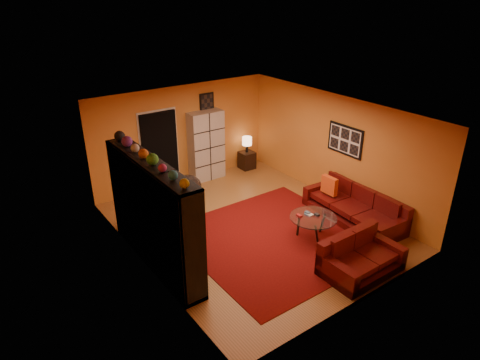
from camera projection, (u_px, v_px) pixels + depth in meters
floor at (251, 226)px, 9.49m from camera, size 6.00×6.00×0.00m
ceiling at (253, 112)px, 8.40m from camera, size 6.00×6.00×0.00m
wall_back at (183, 135)px, 11.16m from camera, size 6.00×0.00×6.00m
wall_front at (367, 235)px, 6.74m from camera, size 6.00×0.00×6.00m
wall_left at (141, 206)px, 7.62m from camera, size 0.00×6.00×6.00m
wall_right at (335, 148)px, 10.27m from camera, size 0.00×6.00×6.00m
rug at (275, 238)px, 9.03m from camera, size 3.60×3.60×0.01m
doorway at (160, 151)px, 10.88m from camera, size 0.95×0.10×2.04m
wall_art_right at (345, 140)px, 9.91m from camera, size 0.03×1.00×0.70m
wall_art_back at (207, 103)px, 11.23m from camera, size 0.42×0.03×0.52m
entertainment_unit at (153, 214)px, 7.85m from camera, size 0.45×3.00×2.10m
tv at (155, 215)px, 7.94m from camera, size 0.94×0.12×0.54m
sofa at (356, 207)px, 9.69m from camera, size 1.13×2.44×0.85m
loveseat at (358, 257)px, 7.94m from camera, size 1.51×0.91×0.85m
throw_pillow at (329, 185)px, 9.95m from camera, size 0.12×0.42×0.42m
coffee_table at (313, 219)px, 8.89m from camera, size 0.98×0.98×0.49m
storage_cabinet at (206, 146)px, 11.47m from camera, size 0.94×0.42×1.88m
bowl_chair at (187, 186)px, 10.63m from camera, size 0.72×0.72×0.59m
side_table at (247, 160)px, 12.37m from camera, size 0.41×0.41×0.50m
table_lamp at (247, 142)px, 12.13m from camera, size 0.27×0.27×0.45m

